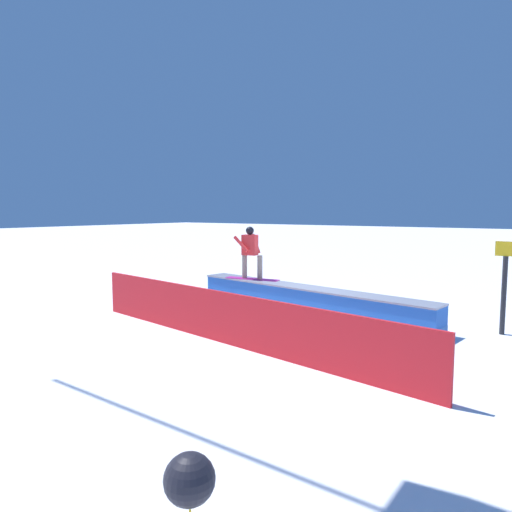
{
  "coord_description": "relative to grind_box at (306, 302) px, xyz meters",
  "views": [
    {
      "loc": [
        -5.28,
        9.9,
        2.55
      ],
      "look_at": [
        0.91,
        0.86,
        1.45
      ],
      "focal_mm": 32.35,
      "sensor_mm": 36.0,
      "label": 1
    }
  ],
  "objects": [
    {
      "name": "ground_plane",
      "position": [
        0.0,
        0.0,
        -0.3
      ],
      "size": [
        120.0,
        120.0,
        0.0
      ],
      "primitive_type": "plane",
      "color": "white"
    },
    {
      "name": "snowboarder",
      "position": [
        1.86,
        -0.27,
        1.14
      ],
      "size": [
        1.55,
        0.55,
        1.43
      ],
      "color": "#B9218F",
      "rests_on": "grind_box"
    },
    {
      "name": "grind_box",
      "position": [
        0.0,
        0.0,
        0.0
      ],
      "size": [
        6.68,
        1.65,
        0.67
      ],
      "color": "blue",
      "rests_on": "ground_plane"
    },
    {
      "name": "trail_marker",
      "position": [
        -4.22,
        -0.61,
        0.72
      ],
      "size": [
        0.4,
        0.1,
        1.92
      ],
      "color": "#262628",
      "rests_on": "ground_plane"
    },
    {
      "name": "safety_fence",
      "position": [
        0.0,
        3.13,
        0.19
      ],
      "size": [
        8.28,
        1.32,
        0.99
      ],
      "primitive_type": "cube",
      "rotation": [
        0.0,
        0.0,
        -0.15
      ],
      "color": "red",
      "rests_on": "ground_plane"
    }
  ]
}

